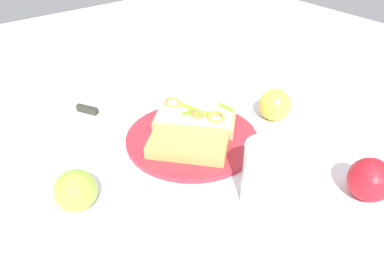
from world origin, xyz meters
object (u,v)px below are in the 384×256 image
apple_0 (75,190)px  knife (93,112)px  plate (192,138)px  apple_2 (370,180)px  apple_1 (275,105)px  bread_slice_side (188,144)px  sandwich (195,118)px  drinking_glass (264,175)px

apple_0 → knife: bearing=149.5°
plate → apple_2: size_ratio=3.64×
apple_1 → knife: (-0.26, -0.31, -0.03)m
apple_0 → knife: (-0.25, 0.15, -0.03)m
bread_slice_side → apple_1: bearing=45.0°
bread_slice_side → knife: 0.26m
plate → sandwich: 0.05m
drinking_glass → knife: bearing=-167.6°
plate → sandwich: (-0.03, 0.03, 0.02)m
apple_1 → apple_2: bearing=-13.9°
sandwich → apple_0: size_ratio=2.60×
plate → bread_slice_side: size_ratio=1.80×
bread_slice_side → apple_0: apple_0 is taller
apple_1 → apple_0: bearing=-91.1°
bread_slice_side → sandwich: bearing=91.3°
plate → bread_slice_side: bearing=-47.1°
sandwich → bread_slice_side: sandwich is taller
apple_2 → drinking_glass: 0.18m
sandwich → apple_0: 0.30m
bread_slice_side → apple_0: (0.01, -0.23, 0.01)m
apple_0 → apple_2: size_ratio=0.95×
bread_slice_side → knife: bread_slice_side is taller
apple_1 → apple_2: apple_2 is taller
sandwich → drinking_glass: 0.24m
sandwich → bread_slice_side: size_ratio=1.22×
bread_slice_side → drinking_glass: (0.18, 0.01, 0.03)m
knife → plate: bearing=-1.3°
apple_1 → drinking_glass: 0.27m
drinking_glass → sandwich: bearing=168.3°
apple_2 → drinking_glass: (-0.10, -0.15, 0.02)m
apple_1 → apple_2: size_ratio=0.95×
apple_0 → knife: apple_0 is taller
apple_2 → knife: (-0.53, -0.24, -0.03)m
sandwich → knife: sandwich is taller
plate → apple_2: (0.31, 0.13, 0.03)m
sandwich → drinking_glass: size_ratio=1.61×
plate → bread_slice_side: 0.05m
plate → apple_0: apple_0 is taller
plate → apple_1: bearing=77.4°
plate → apple_0: bearing=-82.5°
sandwich → bread_slice_side: bearing=-90.2°
apple_1 → knife: 0.40m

